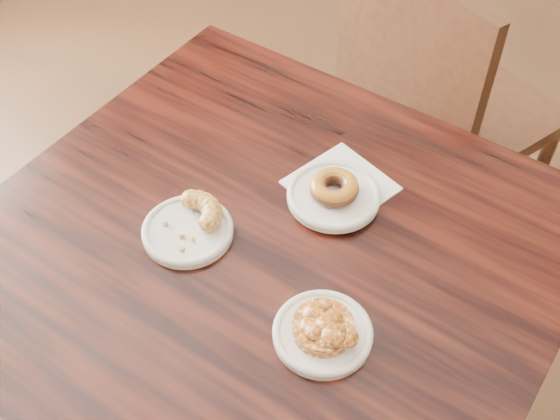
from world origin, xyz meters
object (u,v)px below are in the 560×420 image
Objects in this scene: chair_far at (452,110)px; apple_fritter at (323,326)px; glazed_donut at (334,188)px; cruller_fragment at (186,222)px; cafe_table at (262,369)px.

chair_far is 7.20× the size of apple_fritter.
apple_fritter is (0.13, -0.23, -0.00)m from glazed_donut.
cruller_fragment is (-0.15, -0.20, -0.00)m from glazed_donut.
glazed_donut is at bearing 113.42° from chair_far.
glazed_donut is (0.06, -0.68, 0.33)m from chair_far.
chair_far is at bearing 95.14° from glazed_donut.
cafe_table is at bearing 159.35° from apple_fritter.
apple_fritter is (0.20, -0.91, 0.33)m from chair_far.
chair_far reaches higher than cruller_fragment.
cafe_table is 0.44m from glazed_donut.
glazed_donut is 0.66× the size of apple_fritter.
chair_far is 10.85× the size of glazed_donut.
chair_far is (-0.03, 0.85, 0.08)m from cafe_table.
glazed_donut reaches higher than cruller_fragment.
glazed_donut is 0.73× the size of cruller_fragment.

